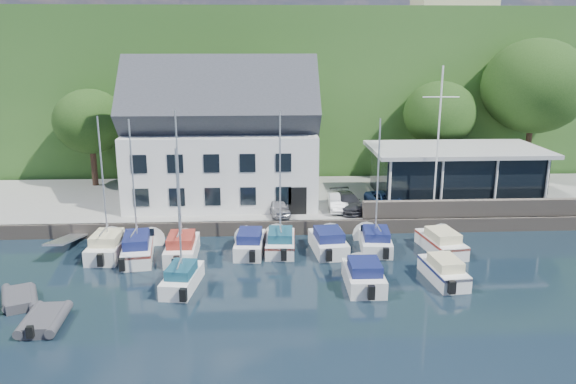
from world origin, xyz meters
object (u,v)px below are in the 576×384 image
boat_r1_2 (179,183)px  boat_r1_7 (441,240)px  car_silver (278,207)px  boat_r2_1 (179,213)px  car_white (338,202)px  boat_r2_4 (444,268)px  harbor_building (222,145)px  boat_r1_3 (250,241)px  boat_r1_6 (378,184)px  flagpole (438,143)px  dinghy_0 (20,297)px  dinghy_1 (44,318)px  boat_r1_4 (280,185)px  car_dgrey (347,202)px  boat_r1_5 (328,240)px  boat_r1_0 (103,182)px  boat_r2_3 (364,273)px  boat_r1_1 (133,184)px  club_pavilion (455,173)px  car_blue (387,200)px

boat_r1_2 → boat_r1_7: 16.86m
car_silver → boat_r2_1: 11.70m
car_white → boat_r2_4: (4.50, -10.66, -0.88)m
harbor_building → boat_r1_7: (14.34, -9.17, -4.62)m
car_white → boat_r1_3: car_white is taller
car_white → boat_r1_6: (1.67, -5.57, 2.73)m
boat_r1_2 → boat_r1_6: size_ratio=1.11×
boat_r2_1 → flagpole: bearing=38.0°
boat_r1_3 → dinghy_0: bearing=-145.7°
boat_r1_6 → dinghy_1: (-17.62, -9.23, -3.95)m
car_silver → boat_r2_1: bearing=-130.6°
car_silver → boat_r1_4: bearing=-101.4°
car_dgrey → dinghy_0: size_ratio=1.40×
harbor_building → dinghy_1: size_ratio=4.46×
flagpole → boat_r2_1: size_ratio=1.22×
boat_r1_5 → boat_r1_0: bearing=174.4°
boat_r2_3 → car_dgrey: bearing=86.8°
car_dgrey → boat_r1_3: (-7.05, -5.64, -0.88)m
car_white → boat_r1_2: boat_r1_2 is taller
boat_r2_3 → dinghy_1: size_ratio=1.66×
car_white → dinghy_1: 21.79m
boat_r1_6 → boat_r2_3: boat_r1_6 is taller
boat_r2_3 → boat_r1_1: bearing=160.1°
boat_r1_5 → dinghy_1: size_ratio=1.73×
boat_r1_6 → boat_r2_3: 6.88m
harbor_building → club_pavilion: size_ratio=1.09×
club_pavilion → boat_r1_6: 11.28m
boat_r1_0 → dinghy_0: bearing=-111.1°
boat_r1_5 → boat_r1_7: bearing=-8.4°
club_pavilion → boat_r2_3: 16.85m
car_white → flagpole: size_ratio=0.35×
flagpole → boat_r1_4: flagpole is taller
harbor_building → boat_r1_2: harbor_building is taller
car_white → boat_r1_2: bearing=-145.3°
harbor_building → boat_r1_4: size_ratio=1.65×
club_pavilion → boat_r2_1: (-19.43, -13.37, 1.22)m
boat_r1_4 → boat_r1_3: bearing=-170.6°
boat_r1_7 → boat_r2_3: (-5.89, -5.02, 0.04)m
harbor_building → boat_r2_3: bearing=-59.2°
club_pavilion → car_silver: 14.41m
boat_r1_2 → boat_r1_4: boat_r1_2 is taller
club_pavilion → boat_r1_2: boat_r1_2 is taller
car_dgrey → boat_r2_4: size_ratio=0.78×
boat_r2_4 → boat_r1_6: bearing=113.1°
car_white → boat_r1_7: (5.79, -6.17, -0.86)m
boat_r1_5 → boat_r1_7: (7.19, -0.34, -0.03)m
harbor_building → car_blue: size_ratio=3.62×
boat_r1_6 → flagpole: bearing=44.6°
boat_r2_1 → boat_r2_4: bearing=9.6°
car_silver → boat_r1_2: size_ratio=0.34×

